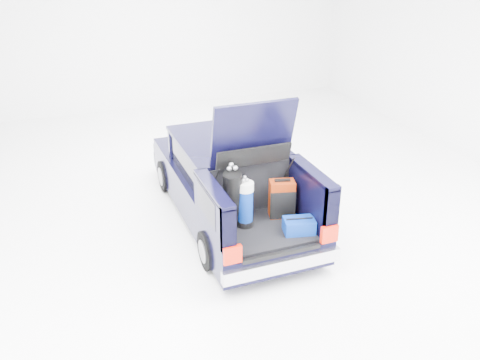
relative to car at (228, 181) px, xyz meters
name	(u,v)px	position (x,y,z in m)	size (l,w,h in m)	color
ground	(230,217)	(0.00, -0.11, -0.67)	(14.00, 14.00, 0.00)	white
car	(228,181)	(0.00, 0.00, 0.00)	(1.87, 4.65, 2.47)	black
red_suitcase	(282,199)	(0.41, -1.35, 0.22)	(0.43, 0.34, 0.63)	#631903
black_golf_bag	(233,198)	(-0.40, -1.34, 0.38)	(0.42, 0.48, 1.01)	black
blue_golf_bag	(245,204)	(-0.23, -1.43, 0.30)	(0.29, 0.29, 0.82)	black
blue_duffel	(299,226)	(0.45, -1.88, 0.04)	(0.51, 0.39, 0.24)	navy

